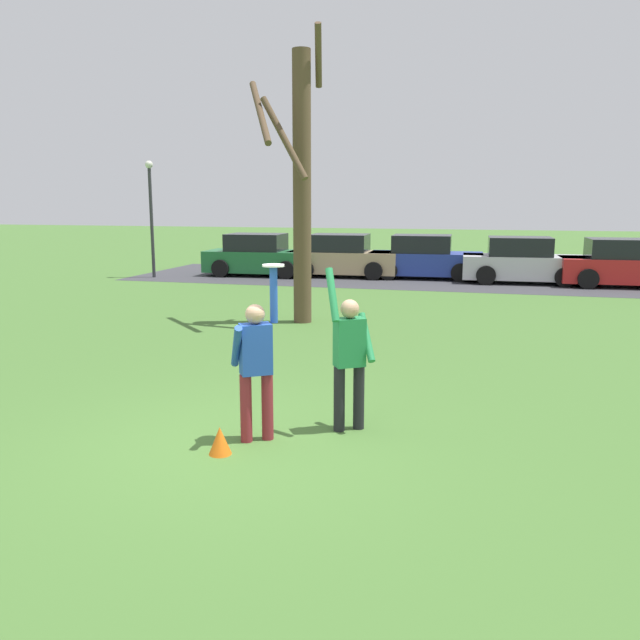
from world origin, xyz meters
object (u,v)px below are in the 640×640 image
Objects in this scene: person_defender at (349,353)px; frisbee_disc at (273,265)px; parked_car_blue at (425,258)px; parked_car_silver at (522,262)px; parked_car_tan at (343,257)px; parked_car_red at (624,265)px; field_cone_orange at (220,441)px; bare_tree_tall at (300,182)px; person_catcher at (256,361)px; parked_car_green at (259,256)px; lamppost_by_lot at (151,207)px.

frisbee_disc is (-0.79, -0.52, 1.11)m from person_defender.
parked_car_blue is 3.47m from parked_car_silver.
parked_car_tan and parked_car_blue have the same top height.
parked_car_red is 13.03× the size of field_cone_orange.
parked_car_silver is at bearing 59.95° from bare_tree_tall.
bare_tree_tall is at bearing -102.08° from person_defender.
parked_car_blue is 1.00× the size of parked_car_silver.
bare_tree_tall is 8.73m from field_cone_orange.
person_catcher reaches higher than parked_car_red.
person_defender is 0.31× the size of bare_tree_tall.
parked_car_red reaches higher than field_cone_orange.
person_defender is 0.49× the size of parked_car_red.
parked_car_silver is at bearing -1.09° from parked_car_green.
parked_car_green is at bearing -175.63° from parked_car_blue.
parked_car_silver is at bearing 174.03° from parked_car_red.
parked_car_silver is 13.49m from lamppost_by_lot.
parked_car_green is at bearing 24.20° from lamppost_by_lot.
parked_car_green and parked_car_tan have the same top height.
parked_car_silver is 0.63× the size of bare_tree_tall.
frisbee_disc reaches higher than parked_car_blue.
parked_car_red is at bearing 34.13° from person_catcher.
bare_tree_tall is (4.33, -8.97, 2.52)m from parked_car_green.
bare_tree_tall is (-1.70, 7.52, 2.27)m from person_catcher.
person_defender is 16.60m from parked_car_blue.
bare_tree_tall is at bearing -103.32° from parked_car_blue.
bare_tree_tall is (1.17, -9.45, 2.52)m from parked_car_tan.
person_catcher is 17.22m from parked_car_tan.
person_defender reaches higher than parked_car_blue.
person_catcher is at bearing -104.52° from parked_car_silver.
frisbee_disc is at bearing -82.04° from parked_car_tan.
bare_tree_tall is at bearing -66.57° from parked_car_green.
parked_car_tan is 1.00× the size of parked_car_red.
bare_tree_tall is (-5.31, -9.18, 2.52)m from parked_car_silver.
person_defender is 0.49× the size of parked_car_silver.
bare_tree_tall reaches higher than lamppost_by_lot.
frisbee_disc is 0.04× the size of bare_tree_tall.
parked_car_tan and parked_car_red have the same top height.
parked_car_tan is 0.98× the size of lamppost_by_lot.
person_catcher reaches higher than parked_car_tan.
frisbee_disc is at bearing -92.31° from parked_car_blue.
person_defender is 0.49× the size of parked_car_tan.
lamppost_by_lot reaches higher than parked_car_blue.
bare_tree_tall reaches higher than parked_car_tan.
person_defender is at bearing -112.59° from parked_car_red.
parked_car_red is at bearing -8.56° from parked_car_blue.
person_catcher is 17.79m from lamppost_by_lot.
parked_car_red is 12.64m from bare_tree_tall.
parked_car_green is 3.20m from parked_car_tan.
person_catcher is at bearing 63.84° from field_cone_orange.
person_defender reaches higher than parked_car_tan.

